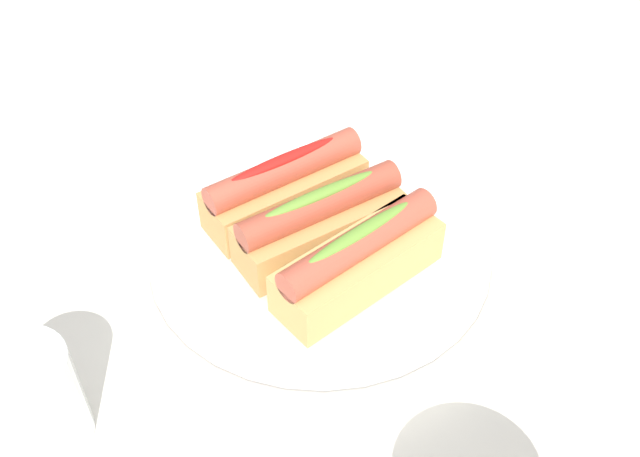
{
  "coord_description": "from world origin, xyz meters",
  "views": [
    {
      "loc": [
        0.25,
        0.38,
        0.51
      ],
      "look_at": [
        -0.02,
        -0.0,
        0.05
      ],
      "focal_mm": 42.73,
      "sensor_mm": 36.0,
      "label": 1
    }
  ],
  "objects_px": {
    "hotdog_back": "(320,222)",
    "water_glass": "(34,403)",
    "serving_bowl": "(320,257)",
    "hotdog_side": "(359,260)",
    "hotdog_front": "(285,187)"
  },
  "relations": [
    {
      "from": "hotdog_front",
      "to": "water_glass",
      "type": "bearing_deg",
      "value": 16.13
    },
    {
      "from": "serving_bowl",
      "to": "hotdog_side",
      "type": "relative_size",
      "value": 2.09
    },
    {
      "from": "serving_bowl",
      "to": "hotdog_front",
      "type": "relative_size",
      "value": 2.14
    },
    {
      "from": "serving_bowl",
      "to": "hotdog_side",
      "type": "distance_m",
      "value": 0.07
    },
    {
      "from": "serving_bowl",
      "to": "water_glass",
      "type": "relative_size",
      "value": 3.58
    },
    {
      "from": "serving_bowl",
      "to": "water_glass",
      "type": "xyz_separation_m",
      "value": [
        0.26,
        0.02,
        0.03
      ]
    },
    {
      "from": "hotdog_back",
      "to": "water_glass",
      "type": "distance_m",
      "value": 0.26
    },
    {
      "from": "serving_bowl",
      "to": "hotdog_side",
      "type": "xyz_separation_m",
      "value": [
        0.0,
        0.05,
        0.04
      ]
    },
    {
      "from": "hotdog_back",
      "to": "water_glass",
      "type": "xyz_separation_m",
      "value": [
        0.26,
        0.02,
        -0.02
      ]
    },
    {
      "from": "serving_bowl",
      "to": "hotdog_back",
      "type": "height_order",
      "value": "hotdog_back"
    },
    {
      "from": "hotdog_side",
      "to": "water_glass",
      "type": "xyz_separation_m",
      "value": [
        0.26,
        -0.03,
        -0.02
      ]
    },
    {
      "from": "hotdog_back",
      "to": "hotdog_side",
      "type": "xyz_separation_m",
      "value": [
        0.0,
        0.05,
        0.0
      ]
    },
    {
      "from": "serving_bowl",
      "to": "hotdog_back",
      "type": "distance_m",
      "value": 0.04
    },
    {
      "from": "hotdog_front",
      "to": "hotdog_side",
      "type": "xyz_separation_m",
      "value": [
        0.0,
        0.11,
        0.0
      ]
    },
    {
      "from": "serving_bowl",
      "to": "hotdog_front",
      "type": "xyz_separation_m",
      "value": [
        -0.0,
        -0.05,
        0.04
      ]
    }
  ]
}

